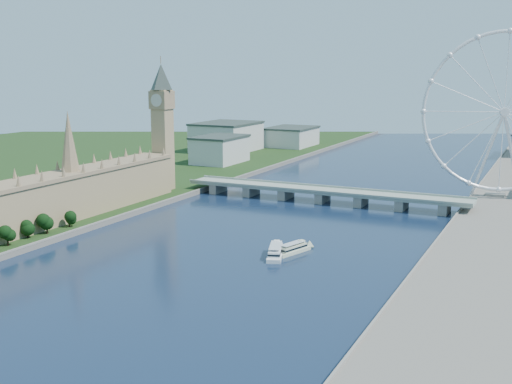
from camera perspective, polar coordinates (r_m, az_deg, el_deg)
The scene contains 8 objects.
ground at distance 240.80m, azimuth -19.83°, elevation -14.07°, with size 2000.00×2000.00×0.00m, color #193146.
parliament_range at distance 438.21m, azimuth -16.05°, elevation -0.14°, with size 24.00×200.00×70.00m.
big_ben at distance 517.18m, azimuth -8.35°, elevation 7.17°, with size 20.02×20.02×110.00m.
westminster_bridge at distance 486.78m, azimuth 5.95°, elevation -0.12°, with size 220.00×22.00×9.50m.
london_eye at distance 508.03m, azimuth 21.19°, elevation 6.60°, with size 113.60×39.12×124.30m.
city_skyline at distance 725.31m, azimuth 15.90°, elevation 3.97°, with size 505.00×280.00×32.00m.
tour_boat_near at distance 346.10m, azimuth 1.74°, elevation -5.74°, with size 7.78×30.40×6.72m, color white, non-canonical shape.
tour_boat_far at distance 353.01m, azimuth 3.28°, elevation -5.42°, with size 6.89×27.11×5.96m, color beige, non-canonical shape.
Camera 1 is at (159.93, -150.40, 98.92)m, focal length 45.00 mm.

